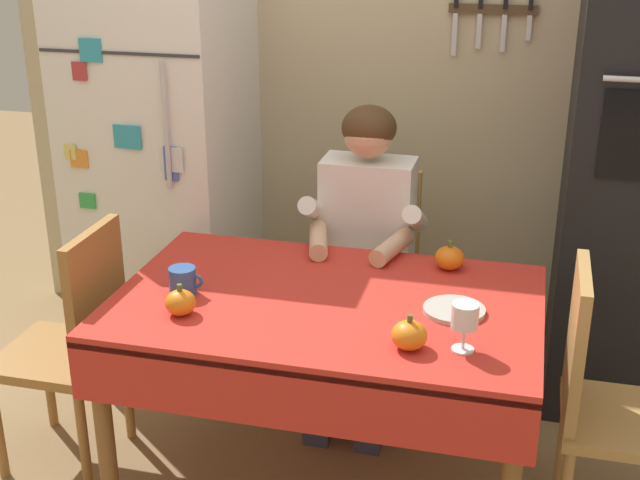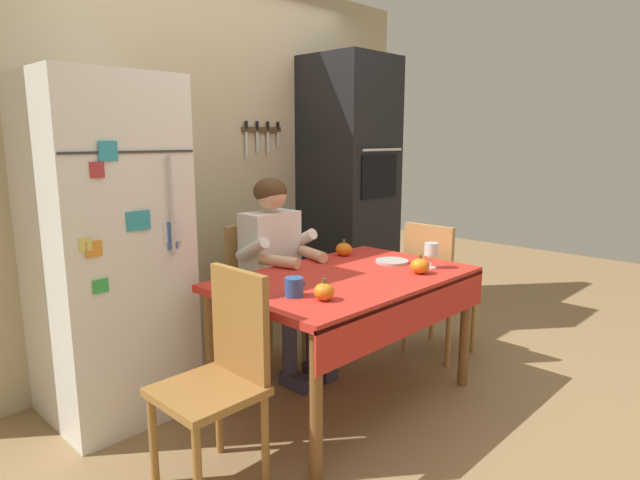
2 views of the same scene
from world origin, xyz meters
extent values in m
plane|color=#93754C|center=(0.00, 0.00, 0.00)|extent=(10.00, 10.00, 0.00)
cube|color=#BCAD89|center=(0.05, 1.35, 1.30)|extent=(3.70, 0.10, 2.60)
cube|color=#4C3823|center=(0.41, 1.29, 1.55)|extent=(0.36, 0.02, 0.04)
cube|color=silver|center=(0.26, 1.28, 1.44)|extent=(0.02, 0.01, 0.17)
cube|color=black|center=(0.26, 1.28, 1.58)|extent=(0.02, 0.01, 0.06)
cube|color=silver|center=(0.36, 1.28, 1.46)|extent=(0.02, 0.01, 0.14)
cube|color=black|center=(0.36, 1.28, 1.58)|extent=(0.02, 0.01, 0.06)
cube|color=silver|center=(0.46, 1.28, 1.45)|extent=(0.02, 0.01, 0.15)
cube|color=black|center=(0.46, 1.28, 1.58)|extent=(0.02, 0.01, 0.06)
cube|color=silver|center=(0.56, 1.28, 1.48)|extent=(0.02, 0.01, 0.10)
cube|color=black|center=(0.56, 1.28, 1.58)|extent=(0.02, 0.01, 0.06)
cube|color=white|center=(-0.95, 0.96, 0.90)|extent=(0.68, 0.68, 1.80)
cylinder|color=silver|center=(-0.76, 0.60, 1.15)|extent=(0.02, 0.02, 0.50)
cube|color=#333335|center=(-0.95, 0.62, 1.42)|extent=(0.67, 0.01, 0.01)
cube|color=teal|center=(-0.94, 0.61, 1.09)|extent=(0.12, 0.02, 0.09)
cube|color=#E5D666|center=(-1.20, 0.61, 1.01)|extent=(0.05, 0.02, 0.06)
cube|color=green|center=(-1.14, 0.61, 0.81)|extent=(0.07, 0.01, 0.06)
cube|color=silver|center=(-0.76, 0.61, 1.01)|extent=(0.10, 0.02, 0.10)
cube|color=#B73338|center=(-1.12, 0.61, 1.34)|extent=(0.06, 0.02, 0.07)
cube|color=#4C66B7|center=(-0.76, 0.61, 1.00)|extent=(0.06, 0.01, 0.14)
cube|color=orange|center=(-1.16, 0.61, 0.99)|extent=(0.08, 0.01, 0.07)
cube|color=teal|center=(-1.06, 0.61, 1.43)|extent=(0.09, 0.01, 0.09)
cube|color=black|center=(1.05, 1.00, 1.05)|extent=(0.60, 0.60, 2.10)
cube|color=black|center=(1.05, 0.70, 1.20)|extent=(0.42, 0.01, 0.32)
cylinder|color=silver|center=(1.05, 0.67, 1.40)|extent=(0.45, 0.02, 0.02)
cylinder|color=brown|center=(-0.64, -0.29, 0.35)|extent=(0.06, 0.06, 0.70)
cylinder|color=brown|center=(-0.64, 0.49, 0.35)|extent=(0.06, 0.06, 0.70)
cylinder|color=brown|center=(0.64, -0.29, 0.35)|extent=(0.06, 0.06, 0.70)
cylinder|color=brown|center=(0.64, 0.49, 0.35)|extent=(0.06, 0.06, 0.70)
cube|color=red|center=(0.00, 0.10, 0.72)|extent=(1.40, 0.90, 0.04)
cube|color=red|center=(0.00, -0.34, 0.62)|extent=(1.40, 0.01, 0.20)
cube|color=tan|center=(0.01, 0.79, 0.43)|extent=(0.40, 0.40, 0.04)
cube|color=tan|center=(0.01, 0.97, 0.69)|extent=(0.36, 0.04, 0.48)
cylinder|color=tan|center=(-0.16, 0.62, 0.21)|extent=(0.04, 0.04, 0.41)
cylinder|color=tan|center=(-0.16, 0.96, 0.21)|extent=(0.04, 0.04, 0.41)
cylinder|color=tan|center=(0.18, 0.62, 0.21)|extent=(0.04, 0.04, 0.41)
cylinder|color=tan|center=(0.18, 0.96, 0.21)|extent=(0.04, 0.04, 0.41)
cube|color=#38384C|center=(-0.09, 0.41, 0.04)|extent=(0.10, 0.22, 0.08)
cube|color=#38384C|center=(0.11, 0.41, 0.04)|extent=(0.10, 0.22, 0.08)
cylinder|color=#38384C|center=(-0.09, 0.47, 0.23)|extent=(0.09, 0.09, 0.38)
cylinder|color=#38384C|center=(0.11, 0.47, 0.23)|extent=(0.09, 0.09, 0.38)
cube|color=#38384C|center=(-0.08, 0.63, 0.50)|extent=(0.12, 0.40, 0.11)
cube|color=#38384C|center=(0.10, 0.63, 0.50)|extent=(0.12, 0.40, 0.11)
cube|color=white|center=(0.01, 0.75, 0.79)|extent=(0.36, 0.20, 0.48)
cylinder|color=white|center=(-0.19, 0.68, 0.83)|extent=(0.07, 0.26, 0.18)
cylinder|color=white|center=(0.21, 0.68, 0.83)|extent=(0.07, 0.26, 0.18)
cylinder|color=#D8A884|center=(-0.13, 0.51, 0.78)|extent=(0.13, 0.27, 0.07)
cylinder|color=#D8A884|center=(0.15, 0.51, 0.78)|extent=(0.13, 0.27, 0.07)
sphere|color=#D8A884|center=(0.01, 0.73, 1.14)|extent=(0.19, 0.19, 0.19)
ellipsoid|color=#472D19|center=(0.01, 0.74, 1.16)|extent=(0.21, 0.21, 0.17)
cube|color=#9E6B33|center=(-0.98, 0.02, 0.43)|extent=(0.40, 0.40, 0.04)
cube|color=#9E6B33|center=(-0.80, 0.02, 0.69)|extent=(0.04, 0.36, 0.48)
cylinder|color=#9E6B33|center=(-1.15, 0.19, 0.21)|extent=(0.04, 0.04, 0.41)
cylinder|color=#9E6B33|center=(-0.81, 0.19, 0.21)|extent=(0.04, 0.04, 0.41)
cylinder|color=#9E6B33|center=(-1.15, -0.15, 0.21)|extent=(0.04, 0.04, 0.41)
cylinder|color=#9E6B33|center=(-0.81, -0.15, 0.21)|extent=(0.04, 0.04, 0.41)
cube|color=tan|center=(0.98, 0.09, 0.43)|extent=(0.40, 0.40, 0.04)
cube|color=tan|center=(0.80, 0.09, 0.69)|extent=(0.04, 0.36, 0.48)
cylinder|color=tan|center=(1.15, -0.08, 0.21)|extent=(0.04, 0.04, 0.41)
cylinder|color=tan|center=(0.81, -0.08, 0.21)|extent=(0.04, 0.04, 0.41)
cylinder|color=tan|center=(1.15, 0.26, 0.21)|extent=(0.04, 0.04, 0.41)
cylinder|color=tan|center=(0.81, 0.26, 0.21)|extent=(0.04, 0.04, 0.41)
cylinder|color=#2D569E|center=(-0.47, 0.02, 0.79)|extent=(0.09, 0.09, 0.09)
torus|color=#2D569E|center=(-0.42, 0.02, 0.79)|extent=(0.05, 0.01, 0.05)
cylinder|color=white|center=(0.47, -0.14, 0.74)|extent=(0.07, 0.07, 0.01)
cylinder|color=white|center=(0.47, -0.14, 0.78)|extent=(0.01, 0.01, 0.07)
cylinder|color=white|center=(0.47, -0.14, 0.85)|extent=(0.08, 0.08, 0.07)
ellipsoid|color=orange|center=(0.37, 0.44, 0.78)|extent=(0.11, 0.11, 0.08)
cylinder|color=#4C6023|center=(0.37, 0.44, 0.84)|extent=(0.02, 0.02, 0.02)
ellipsoid|color=orange|center=(0.31, -0.17, 0.78)|extent=(0.11, 0.11, 0.09)
cylinder|color=#4C6023|center=(0.31, -0.17, 0.84)|extent=(0.02, 0.02, 0.02)
ellipsoid|color=orange|center=(-0.42, -0.13, 0.78)|extent=(0.10, 0.10, 0.08)
cylinder|color=#4C6023|center=(-0.42, -0.13, 0.83)|extent=(0.02, 0.02, 0.02)
cylinder|color=#B7B2A8|center=(0.42, 0.10, 0.75)|extent=(0.20, 0.20, 0.02)
camera|label=1|loc=(0.60, -2.36, 1.96)|focal=47.83mm
camera|label=2|loc=(-2.15, -1.77, 1.48)|focal=29.84mm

